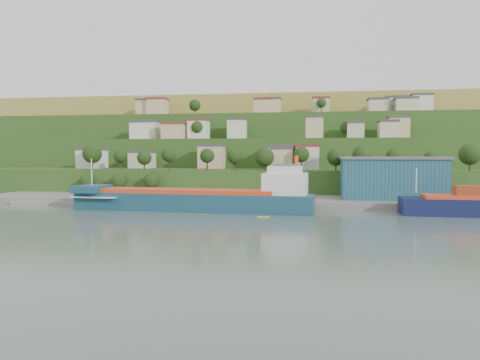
% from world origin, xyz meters
% --- Properties ---
extents(ground, '(500.00, 500.00, 0.00)m').
position_xyz_m(ground, '(0.00, 0.00, 0.00)').
color(ground, '#4D5E56').
rests_on(ground, ground).
extents(quay, '(220.00, 26.00, 4.00)m').
position_xyz_m(quay, '(20.00, 28.00, 0.00)').
color(quay, slate).
rests_on(quay, ground).
extents(pebble_beach, '(40.00, 18.00, 2.40)m').
position_xyz_m(pebble_beach, '(-55.00, 22.00, 0.00)').
color(pebble_beach, slate).
rests_on(pebble_beach, ground).
extents(hillside, '(360.00, 210.20, 96.00)m').
position_xyz_m(hillside, '(-0.01, 168.69, 0.09)').
color(hillside, '#284719').
rests_on(hillside, ground).
extents(cargo_ship_near, '(67.14, 15.00, 17.10)m').
position_xyz_m(cargo_ship_near, '(-13.71, 7.78, 2.73)').
color(cargo_ship_near, navy).
rests_on(cargo_ship_near, ground).
extents(warehouse, '(31.21, 19.35, 12.80)m').
position_xyz_m(warehouse, '(40.77, 31.00, 8.43)').
color(warehouse, navy).
rests_on(warehouse, quay).
extents(caravan, '(7.24, 4.98, 3.12)m').
position_xyz_m(caravan, '(-50.18, 20.12, 2.76)').
color(caravan, white).
rests_on(caravan, pebble_beach).
extents(dinghy, '(4.79, 2.92, 0.90)m').
position_xyz_m(dinghy, '(-47.02, 17.18, 1.65)').
color(dinghy, silver).
rests_on(dinghy, pebble_beach).
extents(kayak_orange, '(3.11, 0.78, 0.77)m').
position_xyz_m(kayak_orange, '(-0.48, 3.10, 0.23)').
color(kayak_orange, orange).
rests_on(kayak_orange, ground).
extents(kayak_yellow, '(3.08, 0.96, 0.76)m').
position_xyz_m(kayak_yellow, '(5.07, -3.11, 0.22)').
color(kayak_yellow, gold).
rests_on(kayak_yellow, ground).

